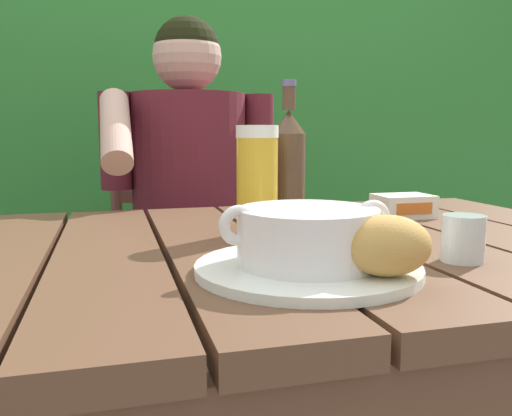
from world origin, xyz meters
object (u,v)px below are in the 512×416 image
at_px(serving_plate, 307,268).
at_px(water_glass_small, 463,238).
at_px(table_knife, 376,250).
at_px(soup_bowl, 308,235).
at_px(butter_tub, 403,206).
at_px(person_eating, 191,205).
at_px(beer_glass, 257,181).
at_px(chair_near_diner, 184,282).
at_px(bread_roll, 387,246).
at_px(beer_bottle, 288,168).

distance_m(serving_plate, water_glass_small, 0.23).
height_order(serving_plate, table_knife, serving_plate).
relative_size(serving_plate, water_glass_small, 4.43).
relative_size(soup_bowl, butter_tub, 2.00).
height_order(person_eating, beer_glass, person_eating).
xyz_separation_m(chair_near_diner, water_glass_small, (0.24, -1.05, 0.34)).
height_order(serving_plate, water_glass_small, water_glass_small).
bearing_deg(beer_glass, chair_near_diner, 91.74).
relative_size(beer_glass, water_glass_small, 2.91).
bearing_deg(serving_plate, water_glass_small, -0.11).
distance_m(chair_near_diner, butter_tub, 0.85).
relative_size(bread_roll, butter_tub, 1.00).
xyz_separation_m(soup_bowl, table_knife, (0.14, 0.08, -0.04)).
bearing_deg(soup_bowl, table_knife, 30.09).
height_order(chair_near_diner, soup_bowl, chair_near_diner).
relative_size(soup_bowl, table_knife, 1.60).
bearing_deg(table_knife, bread_roll, -114.48).
bearing_deg(serving_plate, beer_bottle, 75.81).
bearing_deg(water_glass_small, beer_glass, 130.54).
distance_m(person_eating, beer_bottle, 0.58).
bearing_deg(beer_bottle, butter_tub, 12.82).
bearing_deg(person_eating, table_knife, -78.34).
bearing_deg(water_glass_small, person_eating, 106.07).
bearing_deg(butter_tub, serving_plate, -133.84).
relative_size(serving_plate, bread_roll, 2.51).
height_order(bread_roll, water_glass_small, bread_roll).
xyz_separation_m(bread_roll, beer_bottle, (0.01, 0.38, 0.06)).
height_order(person_eating, table_knife, person_eating).
bearing_deg(serving_plate, person_eating, 91.45).
relative_size(serving_plate, beer_bottle, 1.06).
height_order(water_glass_small, butter_tub, water_glass_small).
bearing_deg(water_glass_small, chair_near_diner, 103.05).
height_order(person_eating, beer_bottle, person_eating).
distance_m(chair_near_diner, beer_bottle, 0.86).
xyz_separation_m(person_eating, soup_bowl, (0.02, -0.86, 0.08)).
relative_size(butter_tub, table_knife, 0.80).
distance_m(chair_near_diner, serving_plate, 1.10).
bearing_deg(bread_roll, water_glass_small, 25.97).
height_order(soup_bowl, table_knife, soup_bowl).
bearing_deg(butter_tub, person_eating, 127.06).
xyz_separation_m(serving_plate, soup_bowl, (0.00, -0.00, 0.04)).
distance_m(person_eating, serving_plate, 0.86).
xyz_separation_m(soup_bowl, bread_roll, (0.07, -0.08, -0.00)).
distance_m(water_glass_small, butter_tub, 0.39).
relative_size(chair_near_diner, beer_glass, 4.89).
relative_size(soup_bowl, beer_glass, 1.21).
distance_m(bread_roll, water_glass_small, 0.18).
bearing_deg(chair_near_diner, table_knife, -80.81).
relative_size(chair_near_diner, beer_bottle, 3.42).
bearing_deg(water_glass_small, soup_bowl, 179.89).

